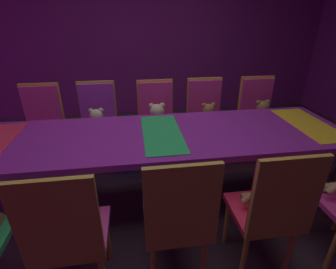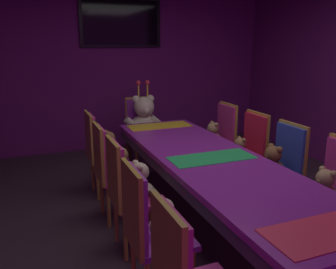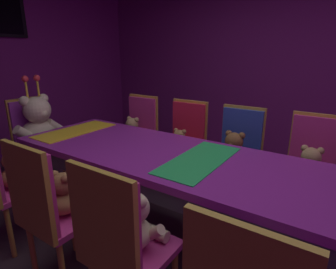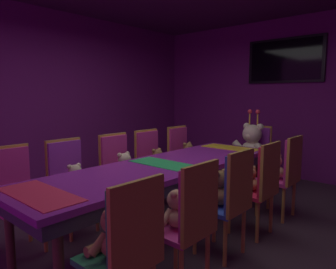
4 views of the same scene
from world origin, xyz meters
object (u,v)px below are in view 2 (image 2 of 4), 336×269
object	(u,v)px
chair_left_2	(123,185)
teddy_right_3	(239,150)
teddy_left_3	(122,163)
chair_left_4	(97,146)
teddy_right_2	(272,164)
teddy_right_1	(324,189)
king_teddy_bear	(144,119)
chair_right_2	(284,162)
throne_chair	(141,124)
teddy_right_4	(212,135)
chair_left_1	(144,222)
chair_right_4	(222,133)
chair_right_3	(250,146)
banquet_table	(212,167)
wall_tv	(121,23)
teddy_left_1	(165,220)
teddy_left_4	(109,145)
chair_left_3	(107,163)
teddy_left_2	(140,183)

from	to	relation	value
chair_left_2	teddy_right_3	world-z (taller)	chair_left_2
teddy_left_3	chair_left_4	world-z (taller)	chair_left_4
teddy_right_2	teddy_right_1	bearing A→B (deg)	92.73
teddy_right_2	teddy_right_3	xyz separation A→B (m)	(0.01, 0.59, -0.03)
king_teddy_bear	teddy_left_3	bearing A→B (deg)	-26.47
chair_right_2	king_teddy_bear	world-z (taller)	king_teddy_bear
throne_chair	teddy_left_3	bearing A→B (deg)	-23.94
teddy_right_4	throne_chair	bearing A→B (deg)	-52.90
chair_left_2	chair_right_2	world-z (taller)	same
chair_left_4	chair_left_1	bearing A→B (deg)	-91.05
chair_right_2	chair_right_4	size ratio (longest dim) A/B	1.00
teddy_right_1	teddy_right_4	size ratio (longest dim) A/B	1.00
king_teddy_bear	teddy_right_3	bearing A→B (deg)	26.16
chair_left_4	teddy_right_3	distance (m)	1.62
chair_right_4	chair_right_3	bearing A→B (deg)	89.47
banquet_table	king_teddy_bear	size ratio (longest dim) A/B	4.05
teddy_left_3	king_teddy_bear	world-z (taller)	king_teddy_bear
wall_tv	king_teddy_bear	bearing A→B (deg)	-90.00
chair_left_2	teddy_left_3	world-z (taller)	chair_left_2
chair_left_1	chair_left_4	bearing A→B (deg)	88.95
teddy_right_2	chair_right_4	world-z (taller)	chair_right_4
teddy_right_1	chair_right_3	size ratio (longest dim) A/B	0.32
teddy_left_1	teddy_right_2	world-z (taller)	teddy_right_2
king_teddy_bear	teddy_left_4	bearing A→B (deg)	-42.65
chair_left_3	king_teddy_bear	xyz separation A→B (m)	(0.82, 1.35, 0.11)
teddy_left_3	throne_chair	xyz separation A→B (m)	(0.67, 1.51, 0.01)
chair_left_3	teddy_right_2	size ratio (longest dim) A/B	2.82
teddy_left_3	teddy_right_4	world-z (taller)	teddy_right_4
wall_tv	throne_chair	bearing A→B (deg)	-90.00
teddy_right_4	teddy_right_1	bearing A→B (deg)	90.38
chair_right_2	wall_tv	bearing A→B (deg)	-75.44
teddy_left_3	throne_chair	size ratio (longest dim) A/B	0.31
teddy_left_2	teddy_left_4	world-z (taller)	teddy_left_2
teddy_right_3	wall_tv	xyz separation A→B (m)	(-0.67, 2.52, 1.48)
teddy_right_4	teddy_left_2	bearing A→B (deg)	41.96
banquet_table	chair_left_3	size ratio (longest dim) A/B	3.21
teddy_right_3	chair_right_4	size ratio (longest dim) A/B	0.28
chair_left_3	teddy_right_2	distance (m)	1.60
chair_right_4	teddy_right_4	bearing A→B (deg)	-0.00
teddy_right_2	chair_left_2	bearing A→B (deg)	-1.11
teddy_left_3	chair_left_1	bearing A→B (deg)	-97.49
chair_right_4	banquet_table	bearing A→B (deg)	56.21
chair_left_1	chair_left_2	xyz separation A→B (m)	(0.03, 0.65, 0.00)
chair_left_2	teddy_right_3	bearing A→B (deg)	20.75
teddy_left_4	king_teddy_bear	size ratio (longest dim) A/B	0.41
chair_left_2	chair_left_4	bearing A→B (deg)	89.76
chair_left_3	chair_right_4	size ratio (longest dim) A/B	1.00
banquet_table	teddy_right_2	size ratio (longest dim) A/B	9.07
teddy_right_3	teddy_right_4	bearing A→B (deg)	-90.27
chair_left_4	teddy_left_3	bearing A→B (deg)	-78.70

